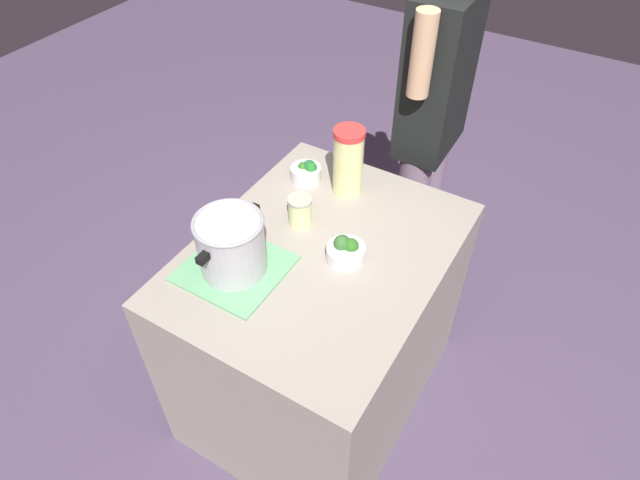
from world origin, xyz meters
TOP-DOWN VIEW (x-y plane):
  - ground_plane at (0.00, 0.00)m, footprint 8.00×8.00m
  - counter_slab at (0.00, 0.00)m, footprint 1.02×0.79m
  - dish_cloth at (-0.21, 0.19)m, footprint 0.30×0.31m
  - cooking_pot at (-0.21, 0.19)m, footprint 0.29×0.22m
  - lemonade_pitcher at (0.33, 0.08)m, footprint 0.11×0.11m
  - mason_jar at (0.08, 0.13)m, footprint 0.08×0.08m
  - broccoli_bowl_front at (0.02, -0.09)m, footprint 0.13×0.13m
  - broccoli_bowl_center at (0.31, 0.24)m, footprint 0.12×0.12m
  - person_cook at (0.80, -0.05)m, footprint 0.50×0.21m

SIDE VIEW (x-z plane):
  - ground_plane at x=0.00m, z-range 0.00..0.00m
  - counter_slab at x=0.00m, z-range 0.00..0.85m
  - dish_cloth at x=-0.21m, z-range 0.85..0.86m
  - broccoli_bowl_center at x=0.31m, z-range 0.85..0.93m
  - broccoli_bowl_front at x=0.02m, z-range 0.84..0.93m
  - mason_jar at x=0.08m, z-range 0.85..0.97m
  - person_cook at x=0.80m, z-range 0.09..1.75m
  - cooking_pot at x=-0.21m, z-range 0.86..1.06m
  - lemonade_pitcher at x=0.33m, z-range 0.85..1.12m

